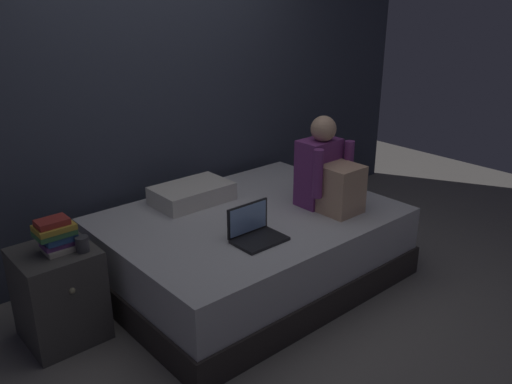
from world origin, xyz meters
name	(u,v)px	position (x,y,z in m)	size (l,w,h in m)	color
ground_plane	(257,306)	(0.00, 0.00, 0.00)	(8.00, 8.00, 0.00)	gray
wall_back	(150,81)	(0.00, 1.20, 1.35)	(5.60, 0.10, 2.70)	#383D4C
bed	(250,247)	(0.20, 0.30, 0.26)	(2.00, 1.50, 0.52)	#332D2B
nightstand	(60,294)	(-1.10, 0.53, 0.29)	(0.44, 0.46, 0.58)	#474442
person_sitting	(328,174)	(0.69, 0.03, 0.77)	(0.39, 0.44, 0.66)	#75337A
laptop	(255,231)	(-0.04, -0.03, 0.57)	(0.32, 0.23, 0.22)	black
pillow	(192,193)	(0.02, 0.75, 0.58)	(0.56, 0.36, 0.13)	silver
book_stack	(56,235)	(-1.07, 0.50, 0.68)	(0.21, 0.16, 0.20)	beige
mug	(82,244)	(-0.97, 0.41, 0.63)	(0.08, 0.08, 0.09)	#3D3D42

